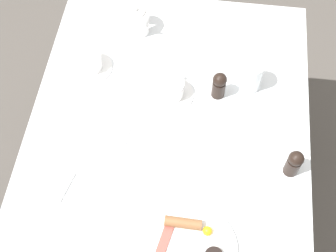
% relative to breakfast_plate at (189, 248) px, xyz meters
% --- Properties ---
extents(ground_plane, '(8.00, 8.00, 0.00)m').
position_rel_breakfast_plate_xyz_m(ground_plane, '(-0.11, 0.39, -0.72)').
color(ground_plane, '#4C4742').
extents(table, '(0.93, 1.22, 0.71)m').
position_rel_breakfast_plate_xyz_m(table, '(-0.11, 0.39, -0.07)').
color(table, silver).
rests_on(table, ground_plane).
extents(breakfast_plate, '(0.28, 0.28, 0.04)m').
position_rel_breakfast_plate_xyz_m(breakfast_plate, '(0.00, 0.00, 0.00)').
color(breakfast_plate, white).
rests_on(breakfast_plate, table).
extents(teapot_near, '(0.18, 0.10, 0.12)m').
position_rel_breakfast_plate_xyz_m(teapot_near, '(-0.28, 0.81, 0.04)').
color(teapot_near, white).
rests_on(teapot_near, table).
extents(teacup_with_saucer_left, '(0.16, 0.16, 0.07)m').
position_rel_breakfast_plate_xyz_m(teacup_with_saucer_left, '(-0.42, 0.61, 0.02)').
color(teacup_with_saucer_left, white).
rests_on(teacup_with_saucer_left, table).
extents(teacup_with_saucer_right, '(0.16, 0.16, 0.07)m').
position_rel_breakfast_plate_xyz_m(teacup_with_saucer_right, '(-0.12, 0.53, 0.02)').
color(teacup_with_saucer_right, white).
rests_on(teacup_with_saucer_right, table).
extents(water_glass_tall, '(0.07, 0.07, 0.12)m').
position_rel_breakfast_plate_xyz_m(water_glass_tall, '(0.15, 0.60, 0.05)').
color(water_glass_tall, white).
rests_on(water_glass_tall, table).
extents(pepper_grinder, '(0.05, 0.05, 0.11)m').
position_rel_breakfast_plate_xyz_m(pepper_grinder, '(0.29, 0.29, 0.05)').
color(pepper_grinder, black).
rests_on(pepper_grinder, table).
extents(salt_grinder, '(0.05, 0.05, 0.11)m').
position_rel_breakfast_plate_xyz_m(salt_grinder, '(0.04, 0.55, 0.05)').
color(salt_grinder, black).
rests_on(salt_grinder, table).
extents(napkin_folded, '(0.14, 0.13, 0.01)m').
position_rel_breakfast_plate_xyz_m(napkin_folded, '(-0.45, 0.16, -0.01)').
color(napkin_folded, white).
rests_on(napkin_folded, table).
extents(fork_by_plate, '(0.03, 0.17, 0.00)m').
position_rel_breakfast_plate_xyz_m(fork_by_plate, '(-0.25, 0.30, -0.01)').
color(fork_by_plate, silver).
rests_on(fork_by_plate, table).
extents(knife_by_plate, '(0.20, 0.02, 0.00)m').
position_rel_breakfast_plate_xyz_m(knife_by_plate, '(-0.30, 0.02, -0.01)').
color(knife_by_plate, silver).
rests_on(knife_by_plate, table).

